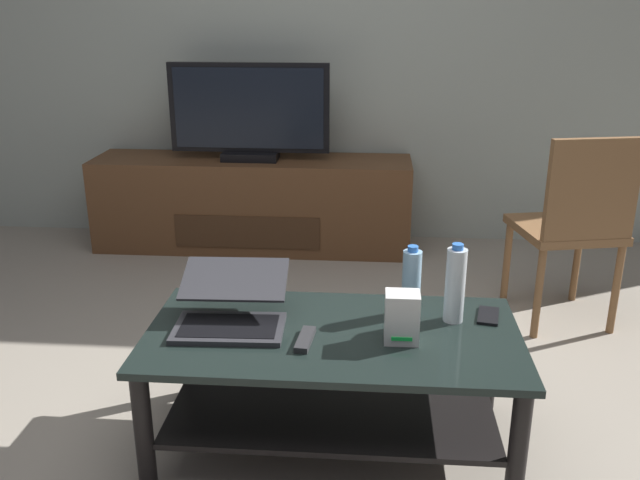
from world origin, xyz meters
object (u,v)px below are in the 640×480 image
media_cabinet (253,203)px  water_bottle_far (455,285)px  laptop (231,308)px  water_bottle_near (411,282)px  coffee_table (333,367)px  cell_phone (488,316)px  router_box (402,317)px  dining_chair (575,221)px  tv_remote (305,339)px  television (249,114)px

media_cabinet → water_bottle_far: size_ratio=6.94×
laptop → water_bottle_near: 0.63m
coffee_table → laptop: (-0.35, 0.04, 0.19)m
laptop → cell_phone: bearing=7.4°
router_box → media_cabinet: bearing=112.4°
coffee_table → dining_chair: (1.06, 1.03, 0.22)m
media_cabinet → laptop: (0.28, -1.99, 0.21)m
tv_remote → media_cabinet: bearing=109.8°
coffee_table → water_bottle_far: size_ratio=4.45×
media_cabinet → laptop: bearing=-82.1°
media_cabinet → dining_chair: dining_chair is taller
cell_phone → tv_remote: (-0.63, -0.24, 0.01)m
cell_phone → water_bottle_far: bearing=-152.8°
dining_chair → router_box: 1.36m
tv_remote → television: bearing=110.0°
water_bottle_near → water_bottle_far: (0.15, -0.05, 0.01)m
television → laptop: television is taller
coffee_table → laptop: laptop is taller
coffee_table → media_cabinet: size_ratio=0.64×
dining_chair → laptop: 1.72m
media_cabinet → television: 0.56m
laptop → water_bottle_near: bearing=11.4°
water_bottle_far → cell_phone: (0.13, 0.04, -0.13)m
water_bottle_near → water_bottle_far: bearing=-17.2°
television → cell_phone: size_ratio=6.91×
router_box → coffee_table: bearing=168.8°
media_cabinet → cell_phone: media_cabinet is taller
router_box → cell_phone: router_box is taller
water_bottle_far → water_bottle_near: bearing=162.8°
media_cabinet → laptop: size_ratio=5.05×
media_cabinet → tv_remote: 2.19m
cell_phone → tv_remote: 0.67m
media_cabinet → water_bottle_far: bearing=-61.4°
coffee_table → water_bottle_near: (0.27, 0.17, 0.26)m
router_box → cell_phone: (0.31, 0.20, -0.08)m
coffee_table → cell_phone: bearing=16.2°
coffee_table → television: (-0.63, 2.01, 0.54)m
coffee_table → router_box: bearing=-11.2°
water_bottle_near → tv_remote: size_ratio=1.59×
cell_phone → media_cabinet: bearing=133.2°
water_bottle_near → tv_remote: bearing=-144.9°
water_bottle_far → cell_phone: bearing=16.0°
television → dining_chair: (1.69, -0.98, -0.32)m
router_box → water_bottle_far: (0.18, 0.17, 0.05)m
laptop → water_bottle_near: water_bottle_near is taller
coffee_table → cell_phone: size_ratio=9.01×
coffee_table → router_box: router_box is taller
television → cell_phone: (1.17, -1.85, -0.40)m
water_bottle_far → television: bearing=118.9°
coffee_table → media_cabinet: media_cabinet is taller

